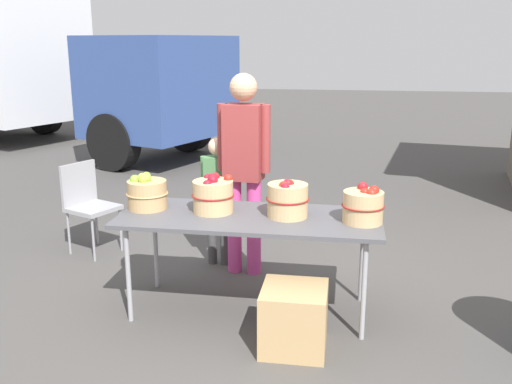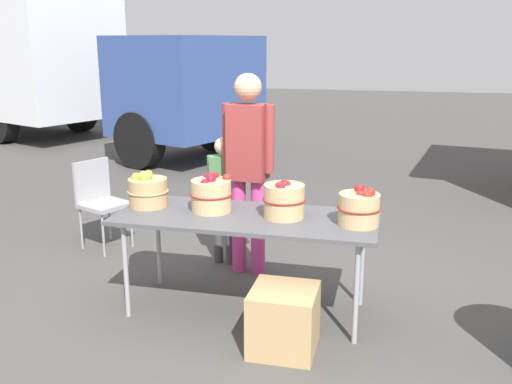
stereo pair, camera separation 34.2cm
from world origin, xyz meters
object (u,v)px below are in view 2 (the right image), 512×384
at_px(produce_crate, 284,320).
at_px(apple_basket_red_2, 359,208).
at_px(apple_basket_red_1, 284,200).
at_px(vendor_adult, 248,159).
at_px(child_customer, 224,190).
at_px(market_table, 246,221).
at_px(apple_basket_red_0, 211,194).
at_px(folding_chair, 100,197).
at_px(apple_basket_green_0, 148,191).
at_px(box_truck, 52,65).

bearing_deg(produce_crate, apple_basket_red_2, 47.50).
height_order(apple_basket_red_1, vendor_adult, vendor_adult).
xyz_separation_m(vendor_adult, child_customer, (-0.26, 0.15, -0.33)).
height_order(market_table, apple_basket_red_1, apple_basket_red_1).
distance_m(market_table, apple_basket_red_0, 0.34).
distance_m(apple_basket_red_0, apple_basket_red_1, 0.56).
bearing_deg(folding_chair, produce_crate, -101.21).
distance_m(apple_basket_green_0, produce_crate, 1.46).
distance_m(apple_basket_red_2, child_customer, 1.55).
height_order(market_table, folding_chair, folding_chair).
xyz_separation_m(market_table, box_truck, (-5.75, 6.59, 0.78)).
bearing_deg(box_truck, vendor_adult, -24.49).
xyz_separation_m(child_customer, folding_chair, (-1.30, 0.13, -0.18)).
bearing_deg(apple_basket_green_0, produce_crate, -25.37).
height_order(apple_basket_red_2, produce_crate, apple_basket_red_2).
relative_size(apple_basket_red_1, vendor_adult, 0.18).
xyz_separation_m(apple_basket_red_2, produce_crate, (-0.43, -0.47, -0.66)).
xyz_separation_m(vendor_adult, box_truck, (-5.57, 5.86, 0.47)).
relative_size(apple_basket_green_0, apple_basket_red_1, 1.01).
height_order(apple_basket_green_0, apple_basket_red_1, apple_basket_red_1).
relative_size(vendor_adult, child_customer, 1.48).
height_order(vendor_adult, folding_chair, vendor_adult).
xyz_separation_m(apple_basket_red_2, child_customer, (-1.25, 0.90, -0.18)).
height_order(market_table, child_customer, child_customer).
bearing_deg(produce_crate, apple_basket_red_1, 101.73).
xyz_separation_m(apple_basket_green_0, vendor_adult, (0.62, 0.66, 0.15)).
distance_m(market_table, folding_chair, 2.02).
distance_m(apple_basket_green_0, child_customer, 0.91).
xyz_separation_m(vendor_adult, produce_crate, (0.55, -1.22, -0.80)).
bearing_deg(box_truck, produce_crate, -27.19).
bearing_deg(apple_basket_green_0, box_truck, 127.20).
height_order(apple_basket_green_0, child_customer, child_customer).
bearing_deg(apple_basket_green_0, vendor_adult, 46.81).
bearing_deg(apple_basket_red_2, produce_crate, -132.50).
bearing_deg(box_truck, child_customer, -25.15).
xyz_separation_m(child_customer, produce_crate, (0.82, -1.37, -0.47)).
distance_m(apple_basket_red_2, vendor_adult, 1.25).
height_order(apple_basket_green_0, vendor_adult, vendor_adult).
distance_m(apple_basket_red_1, child_customer, 1.13).
distance_m(market_table, produce_crate, 0.79).
bearing_deg(apple_basket_red_2, child_customer, 144.04).
bearing_deg(vendor_adult, apple_basket_red_0, 86.54).
distance_m(apple_basket_green_0, folding_chair, 1.38).
bearing_deg(folding_chair, apple_basket_red_2, -87.99).
bearing_deg(vendor_adult, produce_crate, 120.02).
bearing_deg(produce_crate, box_truck, 130.87).
xyz_separation_m(apple_basket_red_1, apple_basket_red_2, (0.54, -0.05, -0.01)).
distance_m(box_truck, produce_crate, 9.45).
bearing_deg(apple_basket_red_0, vendor_adult, 80.88).
bearing_deg(market_table, child_customer, 116.47).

